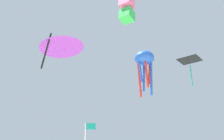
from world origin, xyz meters
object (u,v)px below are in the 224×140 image
kite_octopus_blue (144,60)px  kite_diamond_black (190,61)px  kite_box_pink (127,9)px  kite_delta_purple (61,44)px

kite_octopus_blue → kite_diamond_black: kite_octopus_blue is taller
kite_diamond_black → kite_octopus_blue: bearing=-81.5°
kite_box_pink → kite_delta_purple: bearing=-162.9°
kite_octopus_blue → kite_diamond_black: 6.51m
kite_box_pink → kite_diamond_black: size_ratio=0.70×
kite_diamond_black → kite_delta_purple: bearing=-26.2°
kite_box_pink → kite_diamond_black: (10.92, 7.05, -1.72)m
kite_delta_purple → kite_octopus_blue: kite_octopus_blue is taller
kite_octopus_blue → kite_delta_purple: bearing=11.9°
kite_box_pink → kite_delta_purple: kite_box_pink is taller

